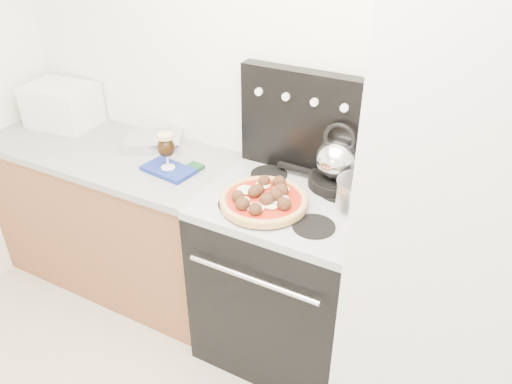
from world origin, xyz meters
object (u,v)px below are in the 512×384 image
Objects in this scene: base_cabinet at (120,219)px; skillet at (335,181)px; toaster_oven at (62,105)px; stove_body at (286,279)px; fridge at (451,241)px; pizza at (264,199)px; oven_mitt at (168,170)px; stock_pot at (360,198)px; pizza_pan at (264,205)px; beer_glass at (166,151)px; tea_kettle at (338,155)px.

skillet reaches higher than base_cabinet.
stove_body is at bearing -11.21° from toaster_oven.
base_cabinet is 1.65× the size of stove_body.
base_cabinet is 0.76× the size of fridge.
pizza is 1.50× the size of skillet.
toaster_oven is at bearing 168.45° from oven_mitt.
fridge is at bearing -10.10° from toaster_oven.
stove_body is 2.30× the size of toaster_oven.
pizza is at bearing -15.68° from toaster_oven.
stock_pot reaches higher than base_cabinet.
fridge is (1.80, -0.05, 0.52)m from base_cabinet.
oven_mitt is at bearing 172.20° from pizza_pan.
beer_glass is at bearing -17.14° from toaster_oven.
beer_glass is 0.83m from skillet.
fridge reaches higher than toaster_oven.
beer_glass is (0.45, -0.06, 0.59)m from base_cabinet.
pizza is at bearing -7.80° from beer_glass.
toaster_oven is 1.50m from pizza.
stock_pot is (-0.39, 0.07, 0.04)m from fridge.
toaster_oven is at bearing -170.04° from tea_kettle.
skillet is 1.28× the size of stock_pot.
toaster_oven is at bearing 175.48° from fridge.
pizza_pan is at bearing 0.00° from pizza.
fridge is 9.51× the size of stock_pot.
base_cabinet is 1.52m from stock_pot.
pizza_pan is at bearing -124.06° from skillet.
stove_body is (1.10, -0.02, 0.01)m from base_cabinet.
toaster_oven is at bearing 176.61° from stock_pot.
base_cabinet is 6.42× the size of tea_kettle.
beer_glass is at bearing -177.32° from stove_body.
skillet reaches higher than oven_mitt.
fridge reaches higher than stove_body.
pizza_pan is at bearing -7.80° from beer_glass.
pizza_pan is 0.93× the size of pizza.
pizza_pan reaches higher than stove_body.
stove_body is 4.40× the size of stock_pot.
oven_mitt is 1.30× the size of stock_pot.
base_cabinet is at bearing 178.70° from stove_body.
skillet is (0.21, 0.32, 0.02)m from pizza_pan.
oven_mitt is at bearing 0.00° from beer_glass.
stock_pot is at bearing 21.91° from pizza.
fridge is 1.35m from oven_mitt.
beer_glass is 0.73× the size of skillet.
base_cabinet is at bearing -21.66° from toaster_oven.
stove_body is 0.56m from skillet.
toaster_oven is at bearing 169.91° from pizza.
pizza_pan is (1.47, -0.26, -0.09)m from toaster_oven.
tea_kettle is (0.79, 0.24, 0.17)m from oven_mitt.
fridge reaches higher than oven_mitt.
beer_glass reaches higher than pizza_pan.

